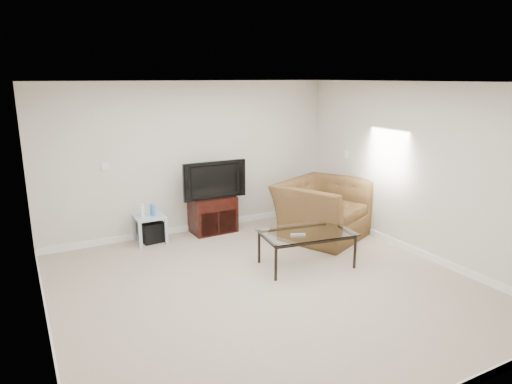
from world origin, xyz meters
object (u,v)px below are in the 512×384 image
television (212,179)px  coffee_table (306,249)px  side_table (150,229)px  subwoofer (152,232)px  tv_stand (213,214)px  recliner (323,200)px

television → coffee_table: size_ratio=0.80×
side_table → subwoofer: (0.03, 0.02, -0.06)m
tv_stand → subwoofer: bearing=177.5°
tv_stand → side_table: 1.08m
television → side_table: bearing=179.3°
subwoofer → recliner: 2.81m
side_table → recliner: recliner is taller
television → subwoofer: bearing=178.2°
coffee_table → side_table: bearing=130.1°
subwoofer → coffee_table: size_ratio=0.27×
recliner → side_table: bearing=133.2°
television → subwoofer: 1.30m
tv_stand → coffee_table: bearing=-75.1°
tv_stand → recliner: 1.87m
side_table → coffee_table: size_ratio=0.36×
tv_stand → television: bearing=-90.0°
tv_stand → subwoofer: size_ratio=2.19×
side_table → subwoofer: side_table is taller
subwoofer → recliner: bearing=-23.1°
subwoofer → recliner: (2.55, -1.09, 0.46)m
tv_stand → recliner: (1.50, -1.07, 0.31)m
television → recliner: 1.85m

